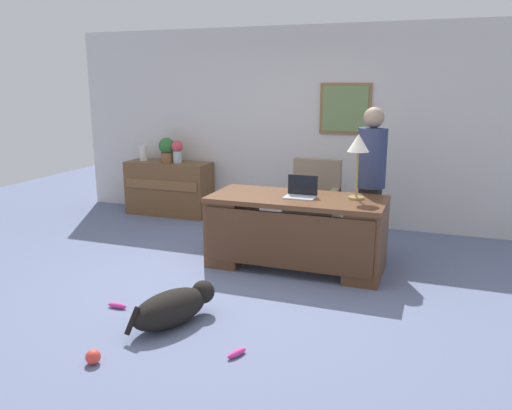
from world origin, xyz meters
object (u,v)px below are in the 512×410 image
(dog_toy_ball, at_px, (93,357))
(dog_toy_bone, at_px, (117,306))
(armchair, at_px, (313,205))
(person_standing, at_px, (371,182))
(dog_toy_plush, at_px, (237,353))
(vase_empty, at_px, (144,153))
(laptop, at_px, (301,192))
(vase_with_flowers, at_px, (177,150))
(credenza, at_px, (169,188))
(desk_lamp, at_px, (358,147))
(desk, at_px, (296,230))
(dog_lying, at_px, (174,307))
(potted_plant, at_px, (167,149))

(dog_toy_ball, distance_m, dog_toy_bone, 0.92)
(armchair, height_order, person_standing, person_standing)
(dog_toy_ball, bearing_deg, dog_toy_plush, 25.74)
(person_standing, relative_size, vase_empty, 7.43)
(laptop, bearing_deg, dog_toy_bone, -128.35)
(vase_with_flowers, distance_m, dog_toy_plush, 4.35)
(credenza, distance_m, desk_lamp, 3.47)
(desk, height_order, dog_toy_plush, desk)
(laptop, xyz_separation_m, dog_toy_ball, (-0.86, -2.41, -0.78))
(dog_lying, distance_m, dog_toy_plush, 0.75)
(desk, height_order, dog_lying, desk)
(desk, distance_m, potted_plant, 2.96)
(potted_plant, distance_m, dog_toy_bone, 3.50)
(dog_toy_ball, height_order, dog_toy_plush, dog_toy_ball)
(dog_lying, height_order, vase_empty, vase_empty)
(person_standing, relative_size, dog_toy_ball, 15.62)
(desk, relative_size, dog_lying, 2.24)
(credenza, bearing_deg, potted_plant, 174.99)
(dog_lying, xyz_separation_m, dog_toy_ball, (-0.24, -0.74, -0.10))
(armchair, height_order, desk_lamp, desk_lamp)
(dog_lying, height_order, vase_with_flowers, vase_with_flowers)
(vase_with_flowers, height_order, vase_empty, vase_with_flowers)
(armchair, height_order, potted_plant, potted_plant)
(desk, height_order, vase_with_flowers, vase_with_flowers)
(dog_lying, relative_size, vase_with_flowers, 2.54)
(vase_empty, xyz_separation_m, dog_toy_ball, (2.02, -3.97, -0.86))
(vase_with_flowers, relative_size, dog_toy_plush, 1.83)
(dog_toy_bone, bearing_deg, desk_lamp, 43.08)
(potted_plant, xyz_separation_m, dog_toy_ball, (1.62, -3.97, -0.94))
(desk_lamp, xyz_separation_m, dog_toy_bone, (-1.80, -1.68, -1.29))
(dog_lying, relative_size, dog_toy_plush, 4.63)
(desk_lamp, bearing_deg, dog_lying, -123.36)
(desk_lamp, bearing_deg, desk, -167.09)
(dog_toy_bone, bearing_deg, dog_toy_ball, -65.46)
(armchair, relative_size, dog_toy_plush, 5.73)
(desk_lamp, height_order, dog_toy_plush, desk_lamp)
(dog_lying, distance_m, dog_toy_bone, 0.65)
(vase_empty, relative_size, dog_toy_plush, 1.28)
(person_standing, height_order, potted_plant, person_standing)
(desk, distance_m, laptop, 0.41)
(dog_lying, xyz_separation_m, dog_toy_plush, (0.68, -0.29, -0.13))
(dog_toy_ball, bearing_deg, desk, 71.10)
(potted_plant, bearing_deg, dog_toy_bone, -68.40)
(credenza, distance_m, dog_lying, 3.72)
(vase_with_flowers, bearing_deg, dog_toy_bone, -71.20)
(desk_lamp, distance_m, dog_toy_ball, 3.15)
(armchair, height_order, dog_toy_ball, armchair)
(armchair, distance_m, potted_plant, 2.51)
(credenza, relative_size, armchair, 1.25)
(armchair, xyz_separation_m, dog_toy_ball, (-0.76, -3.39, -0.41))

